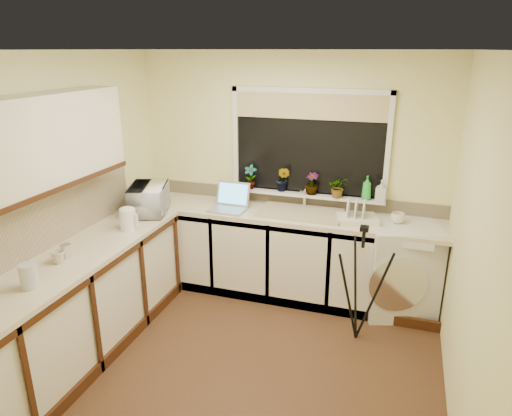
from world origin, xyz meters
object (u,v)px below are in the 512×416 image
Objects in this scene: dish_rack at (357,219)px; plant_c at (312,184)px; tripod at (360,284)px; soap_bottle_green at (367,188)px; steel_jar at (66,251)px; washing_machine at (399,267)px; plant_b at (283,179)px; plant_d at (338,187)px; plant_a at (250,177)px; soap_bottle_clear at (381,191)px; kettle at (128,220)px; laptop at (230,202)px; glass_jug at (29,276)px; microwave at (149,199)px; cup_back at (398,218)px; cup_left at (58,257)px.

plant_c reaches higher than dish_rack.
soap_bottle_green is at bearing 103.83° from tripod.
tripod is 2.44m from steel_jar.
washing_machine is 3.50× the size of plant_b.
plant_d reaches higher than dish_rack.
plant_c reaches higher than tripod.
plant_a reaches higher than soap_bottle_clear.
plant_c reaches higher than kettle.
soap_bottle_clear is (1.47, 0.26, 0.19)m from laptop.
glass_jug reaches higher than washing_machine.
dish_rack is 0.72× the size of microwave.
glass_jug is at bearing -152.38° from dish_rack.
tripod is at bearing -85.51° from soap_bottle_green.
kettle is at bearing -158.43° from cup_back.
kettle is at bearing -143.10° from plant_c.
tripod is at bearing -32.39° from plant_a.
plant_a is (-1.26, 0.80, 0.64)m from tripod.
plant_a reaches higher than steel_jar.
microwave is at bearing -152.19° from laptop.
plant_b is at bearing 178.49° from soap_bottle_clear.
soap_bottle_clear reaches higher than cup_back.
plant_a reaches higher than plant_d.
cup_back is at bearing -11.71° from plant_c.
tripod is 5.08× the size of soap_bottle_clear.
tripod is (2.07, 0.29, -0.46)m from kettle.
laptop is at bearing -166.67° from plant_d.
cup_left is at bearing -99.04° from kettle.
microwave is 1.96× the size of plant_b.
plant_a is (0.13, 0.26, 0.21)m from laptop.
plant_d is (0.58, -0.04, -0.02)m from plant_b.
plant_d is at bearing 14.86° from laptop.
steel_jar is 2.01m from plant_a.
plant_b is (0.35, 0.02, -0.00)m from plant_a.
laptop is at bearing -116.90° from plant_a.
plant_d is at bearing -4.23° from plant_c.
steel_jar is 2.21m from plant_b.
dish_rack is 2.58m from steel_jar.
glass_jug is (-2.00, -1.99, 0.06)m from dish_rack.
soap_bottle_clear is at bearing -2.52° from soap_bottle_green.
soap_bottle_clear is at bearing 45.72° from glass_jug.
tripod is 1.19m from plant_c.
laptop is at bearing 168.24° from tripod.
washing_machine is 3.99× the size of plant_c.
kettle is 0.52× the size of dish_rack.
plant_a reaches higher than laptop.
plant_b is 0.85m from soap_bottle_green.
plant_d is 0.28m from soap_bottle_green.
kettle is at bearing -153.14° from soap_bottle_clear.
kettle is 2.04m from plant_d.
steel_jar is 1.06× the size of cup_left.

